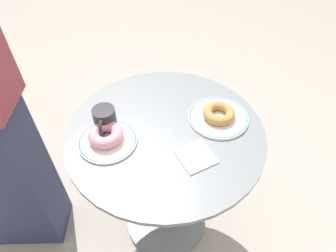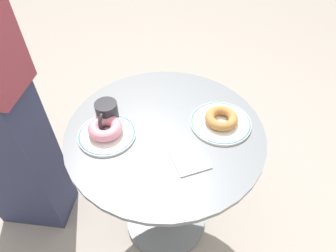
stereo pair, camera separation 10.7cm
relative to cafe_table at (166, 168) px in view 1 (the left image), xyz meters
name	(u,v)px [view 1 (the left image)]	position (x,y,z in m)	size (l,w,h in m)	color
ground_plane	(166,221)	(0.00, 0.00, -0.49)	(7.00, 7.00, 0.02)	#9E9389
cafe_table	(166,168)	(0.00, 0.00, 0.00)	(0.74, 0.74, 0.71)	slate
plate_left	(108,141)	(-0.21, 0.03, 0.24)	(0.21, 0.21, 0.01)	white
plate_right	(218,117)	(0.21, -0.02, 0.24)	(0.23, 0.23, 0.01)	white
donut_pink_frosted	(106,134)	(-0.21, 0.03, 0.27)	(0.12, 0.12, 0.04)	pink
donut_old_fashioned	(219,113)	(0.21, -0.02, 0.27)	(0.12, 0.12, 0.03)	#BC7F42
paper_napkin	(196,156)	(0.05, -0.16, 0.24)	(0.11, 0.12, 0.01)	white
coffee_mug	(105,119)	(-0.20, 0.10, 0.28)	(0.08, 0.12, 0.09)	#28282D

